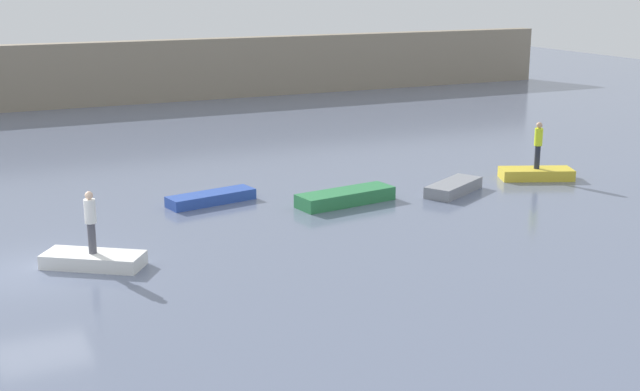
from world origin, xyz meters
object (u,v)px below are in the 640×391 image
(rowboat_green, at_px, (346,197))
(rowboat_yellow, at_px, (536,174))
(rowboat_blue, at_px, (211,198))
(person_white_shirt, at_px, (91,219))
(rowboat_white, at_px, (93,260))
(rowboat_grey, at_px, (454,187))
(person_hiviz_shirt, at_px, (538,143))

(rowboat_green, distance_m, rowboat_yellow, 8.56)
(rowboat_blue, distance_m, person_white_shirt, 7.31)
(rowboat_white, relative_size, rowboat_grey, 1.00)
(rowboat_blue, xyz_separation_m, rowboat_yellow, (12.88, -1.94, 0.02))
(rowboat_yellow, xyz_separation_m, person_white_shirt, (-17.94, -3.19, 1.17))
(rowboat_white, distance_m, person_hiviz_shirt, 18.27)
(person_white_shirt, bearing_deg, rowboat_grey, 11.17)
(person_white_shirt, bearing_deg, rowboat_blue, 45.38)
(rowboat_white, relative_size, person_hiviz_shirt, 1.49)
(rowboat_yellow, height_order, person_white_shirt, person_white_shirt)
(rowboat_grey, xyz_separation_m, person_white_shirt, (-13.72, -2.71, 1.18))
(rowboat_blue, bearing_deg, rowboat_yellow, -19.38)
(rowboat_white, xyz_separation_m, person_white_shirt, (-0.00, 0.00, 1.19))
(rowboat_white, relative_size, rowboat_green, 0.76)
(rowboat_grey, bearing_deg, rowboat_white, 161.67)
(rowboat_white, distance_m, rowboat_yellow, 18.23)
(rowboat_yellow, relative_size, person_white_shirt, 1.59)
(rowboat_blue, xyz_separation_m, rowboat_green, (4.32, -2.08, 0.05))
(rowboat_blue, height_order, rowboat_grey, rowboat_grey)
(rowboat_white, bearing_deg, rowboat_blue, 79.97)
(rowboat_green, bearing_deg, rowboat_blue, 145.81)
(rowboat_grey, bearing_deg, rowboat_green, 146.08)
(rowboat_green, relative_size, person_white_shirt, 2.05)
(rowboat_yellow, bearing_deg, rowboat_grey, -150.99)
(rowboat_green, bearing_deg, person_hiviz_shirt, -7.46)
(rowboat_blue, bearing_deg, rowboat_grey, -26.43)
(rowboat_blue, relative_size, rowboat_grey, 1.15)
(person_white_shirt, xyz_separation_m, person_hiviz_shirt, (17.94, 3.19, 0.09))
(rowboat_white, distance_m, rowboat_blue, 7.21)
(rowboat_blue, height_order, rowboat_green, rowboat_green)
(rowboat_white, bearing_deg, rowboat_yellow, 44.67)
(rowboat_yellow, relative_size, person_hiviz_shirt, 1.52)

